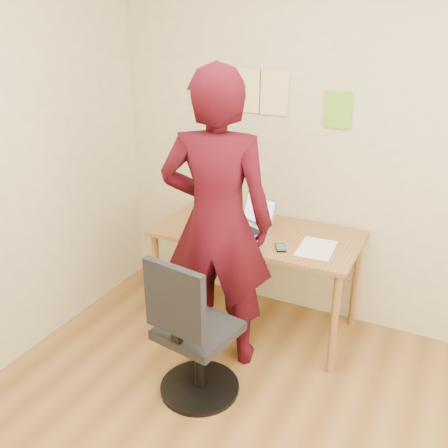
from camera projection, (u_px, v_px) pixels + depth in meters
The scene contains 10 objects.
room at pixel (239, 238), 1.87m from camera, with size 3.58×3.58×2.78m.
desk at pixel (257, 243), 3.48m from camera, with size 1.40×0.70×0.74m.
laptop at pixel (250, 222), 3.48m from camera, with size 0.39×0.37×0.22m.
paper_sheet at pixel (316, 248), 3.20m from camera, with size 0.22×0.31×0.00m, color white.
phone at pixel (281, 248), 3.19m from camera, with size 0.11×0.14×0.01m.
wall_note_left at pixel (247, 91), 3.50m from camera, with size 0.21×0.00×0.30m, color #FCE297.
wall_note_mid at pixel (274, 93), 3.42m from camera, with size 0.21×0.00×0.30m, color #FCE297.
wall_note_right at pixel (338, 110), 3.26m from camera, with size 0.18×0.00×0.24m, color #73C42C.
office_chair at pixel (192, 340), 2.87m from camera, with size 0.48×0.49×0.93m.
person at pixel (217, 223), 3.04m from camera, with size 0.69×0.45×1.90m, color #390711.
Camera 1 is at (0.70, -1.55, 2.12)m, focal length 40.00 mm.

